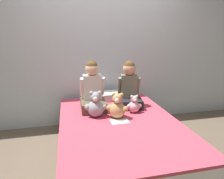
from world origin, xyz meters
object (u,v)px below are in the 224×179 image
Objects in this scene: teddy_bear_held_by_right_child at (134,105)px; teddy_bear_between_children at (118,107)px; bed at (119,139)px; teddy_bear_held_by_left_child at (96,106)px; pillow_at_headboard at (106,96)px; child_on_left at (93,90)px; child_on_right at (129,88)px; sign_card at (120,121)px.

teddy_bear_between_children reaches higher than teddy_bear_held_by_right_child.
bed is at bearing -136.66° from teddy_bear_held_by_right_child.
teddy_bear_held_by_left_child reaches higher than pillow_at_headboard.
child_on_left reaches higher than bed.
child_on_right is 2.01× the size of teddy_bear_between_children.
pillow_at_headboard is 0.85m from sign_card.
bed is at bearing -60.74° from child_on_left.
child_on_left reaches higher than pillow_at_headboard.
child_on_right is 0.59m from teddy_bear_held_by_left_child.
teddy_bear_held_by_left_child is (-0.51, -0.27, -0.13)m from child_on_right.
child_on_left reaches higher than sign_card.
child_on_right reaches higher than teddy_bear_held_by_right_child.
sign_card is at bearing -133.34° from teddy_bear_held_by_right_child.
teddy_bear_held_by_left_child is at bearing -111.55° from pillow_at_headboard.
sign_card reaches higher than bed.
teddy_bear_held_by_left_child is 1.56× the size of sign_card.
sign_card is at bearing -65.37° from teddy_bear_between_children.
child_on_right is at bearing 37.59° from teddy_bear_held_by_left_child.
teddy_bear_held_by_right_child is 0.41× the size of pillow_at_headboard.
bed is 6.08× the size of teddy_bear_held_by_left_child.
teddy_bear_between_children is at bearing 88.18° from bed.
teddy_bear_held_by_right_child is (0.50, -0.25, -0.16)m from child_on_left.
teddy_bear_held_by_right_child is at bearing -25.30° from child_on_left.
sign_card is (-0.25, -0.24, -0.10)m from teddy_bear_held_by_right_child.
teddy_bear_between_children reaches higher than pillow_at_headboard.
child_on_right reaches higher than bed.
teddy_bear_held_by_left_child is at bearing 142.78° from bed.
teddy_bear_held_by_left_child is at bearing -176.73° from teddy_bear_between_children.
teddy_bear_held_by_left_child reaches higher than bed.
sign_card is (0.25, -0.21, -0.14)m from teddy_bear_held_by_left_child.
child_on_right is 0.30m from teddy_bear_held_by_right_child.
bed is 0.73m from child_on_left.
child_on_right reaches higher than pillow_at_headboard.
pillow_at_headboard is at bearing 134.76° from child_on_right.
child_on_left reaches higher than teddy_bear_between_children.
teddy_bear_between_children is 0.74m from pillow_at_headboard.
teddy_bear_between_children is at bearing -55.04° from child_on_left.
pillow_at_headboard is (0.00, 0.82, 0.30)m from bed.
teddy_bear_between_children is at bearing -116.05° from child_on_right.
child_on_right is 0.47m from teddy_bear_between_children.
child_on_left reaches higher than teddy_bear_held_by_right_child.
teddy_bear_held_by_left_child is 0.58× the size of pillow_at_headboard.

